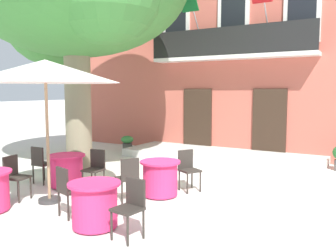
# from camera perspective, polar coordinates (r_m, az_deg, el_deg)

# --- Properties ---
(ground_plane) EXTENTS (120.00, 120.00, 0.00)m
(ground_plane) POSITION_cam_1_polar(r_m,az_deg,el_deg) (7.97, 2.18, -10.69)
(ground_plane) COLOR silver
(building_facade) EXTENTS (13.00, 5.09, 7.50)m
(building_facade) POSITION_cam_1_polar(r_m,az_deg,el_deg) (14.47, 13.14, 11.53)
(building_facade) COLOR #BC5B4C
(building_facade) RESTS_ON ground
(entrance_step_platform) EXTENTS (6.36, 2.10, 0.25)m
(entrance_step_platform) POSITION_cam_1_polar(r_m,az_deg,el_deg) (11.73, 8.29, -4.78)
(entrance_step_platform) COLOR silver
(entrance_step_platform) RESTS_ON ground
(cafe_table_near_tree) EXTENTS (0.86, 0.86, 0.76)m
(cafe_table_near_tree) POSITION_cam_1_polar(r_m,az_deg,el_deg) (8.70, -15.89, -6.84)
(cafe_table_near_tree) COLOR #E52D66
(cafe_table_near_tree) RESTS_ON ground
(cafe_chair_near_tree_0) EXTENTS (0.42, 0.42, 0.91)m
(cafe_chair_near_tree_0) POSITION_cam_1_polar(r_m,az_deg,el_deg) (9.15, -19.66, -5.46)
(cafe_chair_near_tree_0) COLOR #2D2823
(cafe_chair_near_tree_0) RESTS_ON ground
(cafe_chair_near_tree_1) EXTENTS (0.44, 0.44, 0.91)m
(cafe_chair_near_tree_1) POSITION_cam_1_polar(r_m,az_deg,el_deg) (8.28, -11.56, -6.40)
(cafe_chair_near_tree_1) COLOR #2D2823
(cafe_chair_near_tree_1) RESTS_ON ground
(cafe_table_middle) EXTENTS (0.86, 0.86, 0.76)m
(cafe_table_middle) POSITION_cam_1_polar(r_m,az_deg,el_deg) (6.09, -11.64, -12.19)
(cafe_table_middle) COLOR #E52D66
(cafe_table_middle) RESTS_ON ground
(cafe_chair_middle_0) EXTENTS (0.45, 0.45, 0.91)m
(cafe_chair_middle_0) POSITION_cam_1_polar(r_m,az_deg,el_deg) (5.58, -5.96, -12.33)
(cafe_chair_middle_0) COLOR #2D2823
(cafe_chair_middle_0) RESTS_ON ground
(cafe_chair_middle_1) EXTENTS (0.49, 0.49, 0.91)m
(cafe_chair_middle_1) POSITION_cam_1_polar(r_m,az_deg,el_deg) (6.64, -15.72, -9.54)
(cafe_chair_middle_1) COLOR #2D2823
(cafe_chair_middle_1) RESTS_ON ground
(cafe_chair_front_0) EXTENTS (0.46, 0.46, 0.91)m
(cafe_chair_front_0) POSITION_cam_1_polar(r_m,az_deg,el_deg) (8.05, -23.30, -7.12)
(cafe_chair_front_0) COLOR #2D2823
(cafe_chair_front_0) RESTS_ON ground
(cafe_table_far_side) EXTENTS (0.86, 0.86, 0.76)m
(cafe_table_far_side) POSITION_cam_1_polar(r_m,az_deg,el_deg) (7.68, -1.25, -8.30)
(cafe_table_far_side) COLOR #E52D66
(cafe_table_far_side) RESTS_ON ground
(cafe_chair_far_side_0) EXTENTS (0.55, 0.55, 0.91)m
(cafe_chair_far_side_0) POSITION_cam_1_polar(r_m,az_deg,el_deg) (7.29, -6.36, -7.99)
(cafe_chair_far_side_0) COLOR #2D2823
(cafe_chair_far_side_0) RESTS_ON ground
(cafe_chair_far_side_1) EXTENTS (0.55, 0.55, 0.91)m
(cafe_chair_far_side_1) POSITION_cam_1_polar(r_m,az_deg,el_deg) (8.08, 3.22, -6.60)
(cafe_chair_far_side_1) COLOR #2D2823
(cafe_chair_far_side_1) RESTS_ON ground
(cafe_umbrella) EXTENTS (2.90, 2.90, 2.85)m
(cafe_umbrella) POSITION_cam_1_polar(r_m,az_deg,el_deg) (7.43, -19.03, 8.18)
(cafe_umbrella) COLOR #997A56
(cafe_umbrella) RESTS_ON ground
(ground_planter_left) EXTENTS (0.45, 0.45, 0.59)m
(ground_planter_left) POSITION_cam_1_polar(r_m,az_deg,el_deg) (13.18, -6.53, -2.67)
(ground_planter_left) COLOR #47423D
(ground_planter_left) RESTS_ON ground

